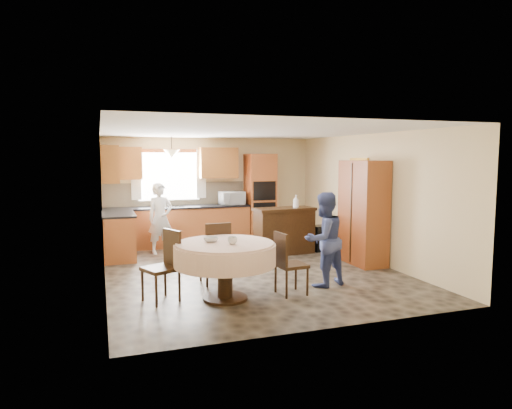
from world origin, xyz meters
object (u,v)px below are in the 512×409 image
object	(u,v)px
sideboard	(284,232)
dining_table	(225,255)
chair_right	(287,260)
person_dining	(324,239)
oven_tower	(260,198)
chair_left	(166,262)
person_sink	(160,218)
cupboard	(363,212)
chair_back	(216,250)

from	to	relation	value
sideboard	dining_table	xyz separation A→B (m)	(-2.01, -2.63, 0.19)
chair_right	person_dining	world-z (taller)	person_dining
oven_tower	chair_right	bearing A→B (deg)	-104.30
oven_tower	chair_left	xyz separation A→B (m)	(-2.83, -3.94, -0.50)
chair_right	person_sink	distance (m)	3.84
oven_tower	person_dining	xyz separation A→B (m)	(-0.35, -4.02, -0.31)
chair_right	person_dining	size ratio (longest dim) A/B	0.63
cupboard	person_sink	size ratio (longest dim) A/B	1.32
chair_back	oven_tower	bearing A→B (deg)	-123.52
chair_right	person_sink	bearing A→B (deg)	15.92
person_sink	person_dining	xyz separation A→B (m)	(2.14, -3.32, -0.00)
sideboard	person_sink	world-z (taller)	person_sink
chair_back	chair_right	xyz separation A→B (m)	(0.86, -0.88, -0.04)
cupboard	chair_right	xyz separation A→B (m)	(-2.16, -1.38, -0.47)
sideboard	person_sink	bearing A→B (deg)	156.51
sideboard	chair_back	distance (m)	2.66
oven_tower	chair_right	xyz separation A→B (m)	(-1.09, -4.27, -0.54)
cupboard	chair_left	world-z (taller)	cupboard
chair_back	dining_table	bearing A→B (deg)	81.13
sideboard	person_sink	distance (m)	2.64
oven_tower	dining_table	bearing A→B (deg)	-115.71
cupboard	person_sink	world-z (taller)	cupboard
chair_left	person_dining	bearing A→B (deg)	64.09
chair_back	person_dining	xyz separation A→B (m)	(1.60, -0.63, 0.19)
oven_tower	sideboard	size ratio (longest dim) A/B	1.65
chair_back	person_sink	xyz separation A→B (m)	(-0.54, 2.68, 0.19)
chair_left	chair_back	distance (m)	1.05
cupboard	person_sink	distance (m)	4.18
dining_table	chair_back	size ratio (longest dim) A/B	1.44
chair_back	person_dining	size ratio (longest dim) A/B	0.67
oven_tower	chair_back	distance (m)	3.94
person_sink	person_dining	world-z (taller)	person_sink
cupboard	dining_table	xyz separation A→B (m)	(-3.09, -1.31, -0.34)
oven_tower	sideboard	world-z (taller)	oven_tower
sideboard	cupboard	bearing A→B (deg)	-55.02
sideboard	chair_right	world-z (taller)	chair_right
oven_tower	person_sink	size ratio (longest dim) A/B	1.41
dining_table	person_dining	distance (m)	1.68
oven_tower	sideboard	distance (m)	1.68
person_sink	chair_back	bearing A→B (deg)	-94.06
person_dining	person_sink	bearing A→B (deg)	-73.23
chair_left	chair_back	size ratio (longest dim) A/B	1.00
oven_tower	chair_left	distance (m)	4.88
dining_table	oven_tower	bearing A→B (deg)	64.29
chair_left	person_sink	bearing A→B (deg)	149.83
person_sink	person_dining	bearing A→B (deg)	-72.69
oven_tower	person_sink	world-z (taller)	oven_tower
dining_table	sideboard	bearing A→B (deg)	52.60
chair_left	chair_right	bearing A→B (deg)	55.27
oven_tower	person_dining	distance (m)	4.05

